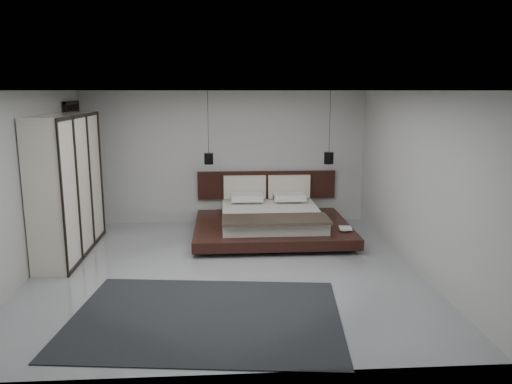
{
  "coord_description": "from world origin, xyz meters",
  "views": [
    {
      "loc": [
        -0.02,
        -7.56,
        2.8
      ],
      "look_at": [
        0.56,
        1.2,
        1.01
      ],
      "focal_mm": 35.0,
      "sensor_mm": 36.0,
      "label": 1
    }
  ],
  "objects": [
    {
      "name": "wall_left",
      "position": [
        -3.0,
        0.0,
        1.4
      ],
      "size": [
        0.0,
        6.0,
        6.0
      ],
      "primitive_type": "plane",
      "rotation": [
        1.57,
        0.0,
        1.57
      ],
      "color": "#B0B0AE",
      "rests_on": "floor"
    },
    {
      "name": "pendant_left",
      "position": [
        -0.31,
        2.38,
        1.47
      ],
      "size": [
        0.18,
        0.18,
        1.45
      ],
      "color": "black",
      "rests_on": "ceiling"
    },
    {
      "name": "ceiling",
      "position": [
        0.0,
        0.0,
        2.8
      ],
      "size": [
        6.0,
        6.0,
        0.0
      ],
      "primitive_type": "plane",
      "rotation": [
        3.14,
        0.0,
        0.0
      ],
      "color": "white",
      "rests_on": "wall_back"
    },
    {
      "name": "wall_back",
      "position": [
        0.0,
        3.0,
        1.4
      ],
      "size": [
        6.0,
        0.0,
        6.0
      ],
      "primitive_type": "plane",
      "rotation": [
        1.57,
        0.0,
        0.0
      ],
      "color": "#B0B0AE",
      "rests_on": "floor"
    },
    {
      "name": "wall_right",
      "position": [
        3.0,
        0.0,
        1.4
      ],
      "size": [
        0.0,
        6.0,
        6.0
      ],
      "primitive_type": "plane",
      "rotation": [
        1.57,
        0.0,
        -1.57
      ],
      "color": "#B0B0AE",
      "rests_on": "floor"
    },
    {
      "name": "book_upper",
      "position": [
        2.1,
        1.19,
        0.31
      ],
      "size": [
        0.26,
        0.34,
        0.02
      ],
      "primitive_type": "imported",
      "rotation": [
        0.0,
        0.0,
        -0.13
      ],
      "color": "#99724C",
      "rests_on": "book_lower"
    },
    {
      "name": "floor",
      "position": [
        0.0,
        0.0,
        0.0
      ],
      "size": [
        6.0,
        6.0,
        0.0
      ],
      "primitive_type": "plane",
      "color": "#92959A",
      "rests_on": "ground"
    },
    {
      "name": "lattice_screen",
      "position": [
        -2.95,
        2.45,
        1.3
      ],
      "size": [
        0.05,
        0.9,
        2.6
      ],
      "primitive_type": "cube",
      "color": "black",
      "rests_on": "floor"
    },
    {
      "name": "wall_front",
      "position": [
        0.0,
        -3.0,
        1.4
      ],
      "size": [
        6.0,
        0.0,
        6.0
      ],
      "primitive_type": "plane",
      "rotation": [
        -1.57,
        0.0,
        0.0
      ],
      "color": "#B0B0AE",
      "rests_on": "floor"
    },
    {
      "name": "wardrobe",
      "position": [
        -2.7,
        1.03,
        1.21
      ],
      "size": [
        0.58,
        2.46,
        2.41
      ],
      "color": "silver",
      "rests_on": "floor"
    },
    {
      "name": "bed",
      "position": [
        0.9,
        1.9,
        0.3
      ],
      "size": [
        2.96,
        2.47,
        1.11
      ],
      "color": "black",
      "rests_on": "floor"
    },
    {
      "name": "rug",
      "position": [
        -0.26,
        -1.7,
        0.01
      ],
      "size": [
        3.61,
        2.77,
        0.01
      ],
      "primitive_type": "cube",
      "rotation": [
        0.0,
        0.0,
        -0.11
      ],
      "color": "black",
      "rests_on": "floor"
    },
    {
      "name": "pendant_right",
      "position": [
        2.12,
        2.38,
        1.46
      ],
      "size": [
        0.19,
        0.19,
        1.46
      ],
      "color": "black",
      "rests_on": "ceiling"
    },
    {
      "name": "book_lower",
      "position": [
        2.12,
        1.22,
        0.29
      ],
      "size": [
        0.21,
        0.27,
        0.02
      ],
      "primitive_type": "imported",
      "rotation": [
        0.0,
        0.0,
        -0.06
      ],
      "color": "#99724C",
      "rests_on": "bed"
    }
  ]
}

